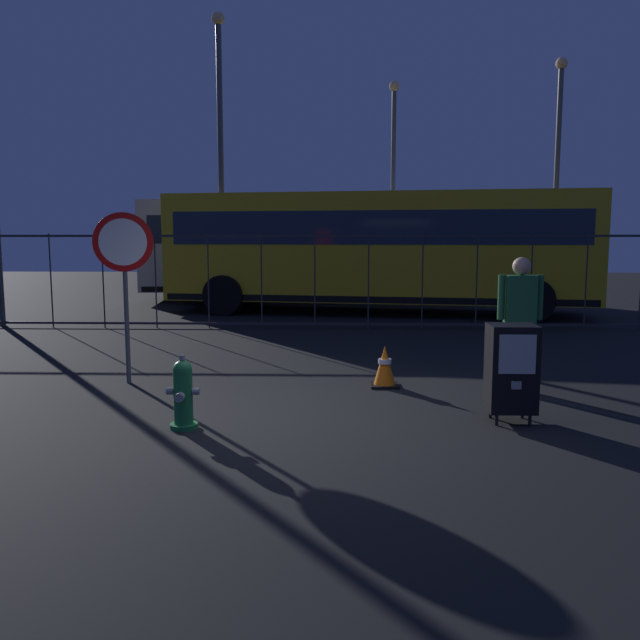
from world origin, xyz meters
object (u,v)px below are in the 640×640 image
fire_hydrant (183,394)px  pedestrian (520,316)px  traffic_cone (385,367)px  bus_near (377,246)px  newspaper_box_primary (511,368)px  bus_far (317,245)px  street_light_near_left (557,164)px  street_light_near_right (393,174)px  stop_sign (124,261)px  street_light_far_right (220,143)px

fire_hydrant → pedestrian: size_ratio=0.45×
traffic_cone → bus_near: bus_near is taller
newspaper_box_primary → pedestrian: pedestrian is taller
fire_hydrant → bus_far: bearing=86.7°
street_light_near_left → newspaper_box_primary: bearing=-109.5°
street_light_near_left → street_light_near_right: bearing=150.7°
stop_sign → street_light_near_right: 13.14m
newspaper_box_primary → street_light_near_left: bearing=70.5°
newspaper_box_primary → traffic_cone: (-1.20, 1.58, -0.31)m
bus_far → traffic_cone: bearing=-90.6°
fire_hydrant → traffic_cone: fire_hydrant is taller
bus_far → street_light_near_right: bearing=0.6°
bus_near → newspaper_box_primary: bearing=-76.7°
bus_far → street_light_near_left: street_light_near_left is taller
fire_hydrant → street_light_near_right: 14.95m
stop_sign → bus_far: (2.02, 11.86, 0.11)m
street_light_near_left → street_light_far_right: size_ratio=0.91×
fire_hydrant → bus_near: bearing=76.5°
stop_sign → street_light_far_right: bearing=91.4°
street_light_near_right → newspaper_box_primary: bearing=-89.3°
bus_near → bus_far: (-1.67, 3.59, 0.00)m
pedestrian → street_light_far_right: size_ratio=0.23×
fire_hydrant → street_light_far_right: 10.75m
street_light_near_left → street_light_near_right: size_ratio=1.00×
stop_sign → traffic_cone: bearing=-1.3°
bus_near → traffic_cone: bearing=-83.9°
newspaper_box_primary → bus_near: bus_near is taller
street_light_near_left → bus_near: bearing=-162.8°
bus_near → bus_far: 3.96m
newspaper_box_primary → traffic_cone: size_ratio=1.92×
pedestrian → bus_far: 12.54m
stop_sign → bus_far: bearing=80.3°
pedestrian → bus_near: (-1.31, 8.57, 0.76)m
stop_sign → fire_hydrant: bearing=-58.6°
fire_hydrant → street_light_near_right: bearing=77.4°
traffic_cone → street_light_near_left: street_light_near_left is taller
fire_hydrant → street_light_near_right: street_light_near_right is taller
stop_sign → bus_far: bus_far is taller
bus_near → street_light_far_right: 4.63m
street_light_near_right → pedestrian: bearing=-87.2°
fire_hydrant → bus_near: bus_near is taller
traffic_cone → bus_far: bearing=96.4°
bus_far → fire_hydrant: bearing=-100.3°
newspaper_box_primary → stop_sign: size_ratio=0.46×
newspaper_box_primary → bus_far: bearing=100.6°
fire_hydrant → street_light_near_left: size_ratio=0.11×
traffic_cone → newspaper_box_primary: bearing=-52.9°
traffic_cone → street_light_far_right: 9.61m
fire_hydrant → bus_far: 13.95m
traffic_cone → bus_near: size_ratio=0.05×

